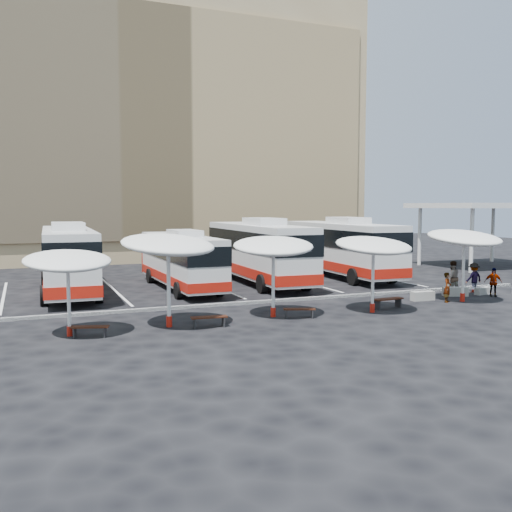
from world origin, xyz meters
name	(u,v)px	position (x,y,z in m)	size (l,w,h in m)	color
ground	(260,305)	(0.00, 0.00, 0.00)	(120.00, 120.00, 0.00)	black
sandstone_building	(137,129)	(0.00, 31.87, 12.63)	(42.00, 18.25, 29.60)	tan
service_canopy	(484,207)	(24.00, 10.00, 4.87)	(10.00, 8.00, 5.20)	silver
curb_divider	(256,302)	(0.00, 0.50, 0.07)	(34.00, 0.25, 0.15)	black
bay_lines	(211,285)	(0.00, 8.00, 0.01)	(24.15, 12.00, 0.01)	white
bus_0	(68,257)	(-8.56, 8.04, 2.08)	(3.34, 12.90, 4.06)	silver
bus_1	(181,258)	(-2.19, 7.13, 1.83)	(2.73, 11.29, 3.57)	silver
bus_2	(258,250)	(3.13, 7.90, 2.15)	(3.45, 13.38, 4.22)	silver
bus_3	(340,246)	(9.70, 8.66, 2.15)	(3.50, 13.36, 4.21)	silver
sunshade_0	(68,261)	(-9.38, -3.52, 2.88)	(3.55, 3.58, 3.39)	silver
sunshade_1	(168,245)	(-5.46, -3.32, 3.38)	(4.81, 4.84, 3.97)	silver
sunshade_2	(273,246)	(-0.63, -3.00, 3.17)	(4.44, 4.47, 3.73)	silver
sunshade_3	(373,246)	(4.12, -3.75, 3.12)	(3.50, 3.55, 3.67)	silver
sunshade_4	(464,238)	(10.18, -2.97, 3.30)	(3.76, 3.81, 3.89)	silver
wood_bench_0	(90,329)	(-8.69, -4.04, 0.33)	(1.45, 0.79, 0.43)	black
wood_bench_1	(209,319)	(-3.97, -4.06, 0.35)	(1.53, 0.56, 0.46)	black
wood_bench_2	(299,311)	(0.33, -3.70, 0.33)	(1.45, 0.85, 0.43)	black
wood_bench_3	(388,301)	(5.37, -3.20, 0.38)	(1.65, 0.57, 0.50)	black
conc_bench_0	(423,296)	(8.48, -1.90, 0.24)	(1.27, 0.42, 0.48)	gray
conc_bench_1	(455,292)	(11.08, -1.42, 0.25)	(1.33, 0.44, 0.50)	gray
conc_bench_2	(483,291)	(12.96, -1.53, 0.20)	(1.07, 0.36, 0.40)	gray
passenger_0	(448,287)	(9.27, -2.87, 0.77)	(0.56, 0.37, 1.54)	black
passenger_1	(452,278)	(11.38, -0.83, 0.94)	(0.92, 0.71, 1.89)	black
passenger_2	(493,282)	(12.86, -2.34, 0.79)	(0.93, 0.39, 1.58)	black
passenger_3	(474,278)	(13.00, -0.74, 0.85)	(1.10, 0.63, 1.71)	black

